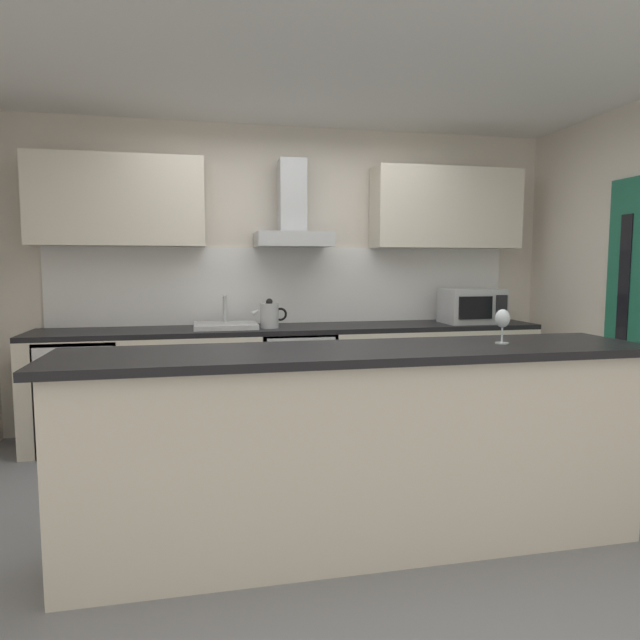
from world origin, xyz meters
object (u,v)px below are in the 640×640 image
at_px(refrigerator, 83,393).
at_px(microwave, 472,306).
at_px(kettle, 270,315).
at_px(wine_glass, 503,320).
at_px(oven, 296,379).
at_px(range_hood, 292,220).
at_px(sink, 226,325).

distance_m(refrigerator, microwave, 3.29).
bearing_deg(refrigerator, kettle, -1.23).
bearing_deg(wine_glass, microwave, 66.91).
relative_size(refrigerator, wine_glass, 4.78).
height_order(oven, microwave, microwave).
relative_size(kettle, range_hood, 0.40).
bearing_deg(oven, microwave, -1.02).
bearing_deg(refrigerator, oven, 0.09).
bearing_deg(range_hood, kettle, -143.21).
xyz_separation_m(oven, sink, (-0.57, 0.01, 0.47)).
height_order(microwave, sink, microwave).
relative_size(oven, wine_glass, 4.50).
bearing_deg(wine_glass, sink, 124.52).
relative_size(microwave, kettle, 1.73).
xyz_separation_m(kettle, range_hood, (0.22, 0.16, 0.78)).
xyz_separation_m(sink, kettle, (0.35, -0.04, 0.08)).
xyz_separation_m(oven, range_hood, (-0.00, 0.13, 1.33)).
distance_m(kettle, range_hood, 0.83).
bearing_deg(kettle, refrigerator, 178.77).
relative_size(refrigerator, kettle, 2.94).
bearing_deg(wine_glass, kettle, 117.38).
distance_m(oven, sink, 0.74).
bearing_deg(refrigerator, sink, 0.72).
height_order(refrigerator, kettle, kettle).
bearing_deg(wine_glass, refrigerator, 141.65).
bearing_deg(kettle, microwave, 0.19).
relative_size(microwave, range_hood, 0.69).
bearing_deg(range_hood, refrigerator, -175.46).
bearing_deg(microwave, kettle, -179.81).
height_order(oven, kettle, kettle).
relative_size(oven, kettle, 2.77).
bearing_deg(kettle, wine_glass, -62.62).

